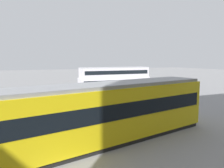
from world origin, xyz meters
The scene contains 7 objects.
ground_plane centered at (0.00, 0.00, 0.00)m, with size 160.00×160.00×0.00m, color gray.
double_decker_bus centered at (-2.34, -2.96, 1.90)m, with size 11.70×2.64×3.70m.
tram_yellow centered at (7.54, 17.06, 1.84)m, with size 15.30×5.54×3.55m.
pedestrian_near_railing centered at (2.13, 6.49, 1.02)m, with size 0.41×0.41×1.76m.
pedestrian_crossing centered at (-1.71, 6.83, 0.93)m, with size 0.44×0.44×1.63m.
pedestrian_railing centered at (0.50, 6.23, 0.73)m, with size 6.70×0.42×1.08m.
info_sign centered at (3.84, 5.87, 1.57)m, with size 1.17×0.29×2.25m.
Camera 1 is at (12.19, 28.74, 4.95)m, focal length 34.79 mm.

